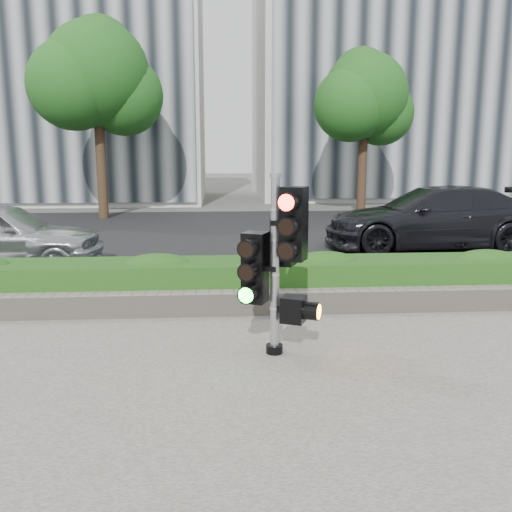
% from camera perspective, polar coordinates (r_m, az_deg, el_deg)
% --- Properties ---
extents(ground, '(120.00, 120.00, 0.00)m').
position_cam_1_polar(ground, '(6.43, -1.80, -11.22)').
color(ground, '#51514C').
rests_on(ground, ground).
extents(sidewalk, '(16.00, 11.00, 0.03)m').
position_cam_1_polar(sidewalk, '(4.21, -0.40, -23.87)').
color(sidewalk, '#9E9389').
rests_on(sidewalk, ground).
extents(road, '(60.00, 13.00, 0.02)m').
position_cam_1_polar(road, '(16.14, -3.14, 2.23)').
color(road, black).
rests_on(road, ground).
extents(curb, '(60.00, 0.25, 0.12)m').
position_cam_1_polar(curb, '(9.41, -2.52, -3.68)').
color(curb, gray).
rests_on(curb, ground).
extents(stone_wall, '(12.00, 0.32, 0.34)m').
position_cam_1_polar(stone_wall, '(8.16, -2.31, -4.92)').
color(stone_wall, gray).
rests_on(stone_wall, sidewalk).
extents(hedge, '(12.00, 1.00, 0.68)m').
position_cam_1_polar(hedge, '(8.75, -2.44, -2.69)').
color(hedge, '#408228').
rests_on(hedge, sidewalk).
extents(building_left, '(16.00, 9.00, 15.00)m').
position_cam_1_polar(building_left, '(30.69, -21.83, 19.61)').
color(building_left, '#B7B7B2').
rests_on(building_left, ground).
extents(building_right, '(18.00, 10.00, 12.00)m').
position_cam_1_polar(building_right, '(33.12, 16.59, 16.59)').
color(building_right, '#B7B7B2').
rests_on(building_right, ground).
extents(tree_left, '(4.61, 4.03, 7.34)m').
position_cam_1_polar(tree_left, '(21.13, -16.44, 17.54)').
color(tree_left, black).
rests_on(tree_left, ground).
extents(tree_right, '(4.10, 3.58, 6.53)m').
position_cam_1_polar(tree_right, '(22.35, 11.29, 15.92)').
color(tree_right, black).
rests_on(tree_right, ground).
extents(traffic_signal, '(0.80, 0.68, 2.15)m').
position_cam_1_polar(traffic_signal, '(6.35, 2.35, -0.01)').
color(traffic_signal, black).
rests_on(traffic_signal, sidewalk).
extents(car_dark, '(5.42, 2.23, 1.57)m').
position_cam_1_polar(car_dark, '(14.44, 18.07, 3.89)').
color(car_dark, black).
rests_on(car_dark, road).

